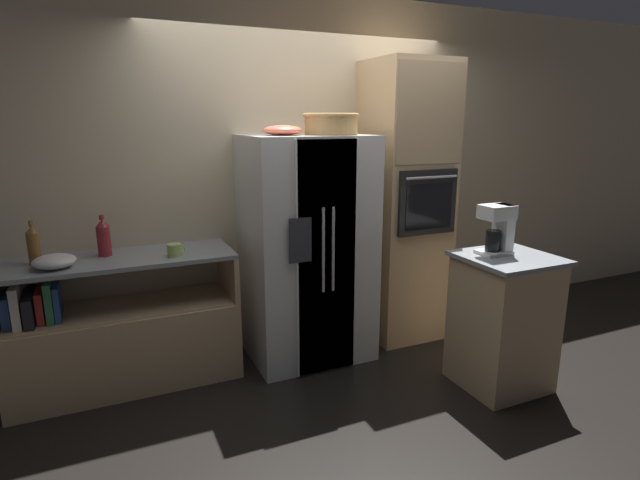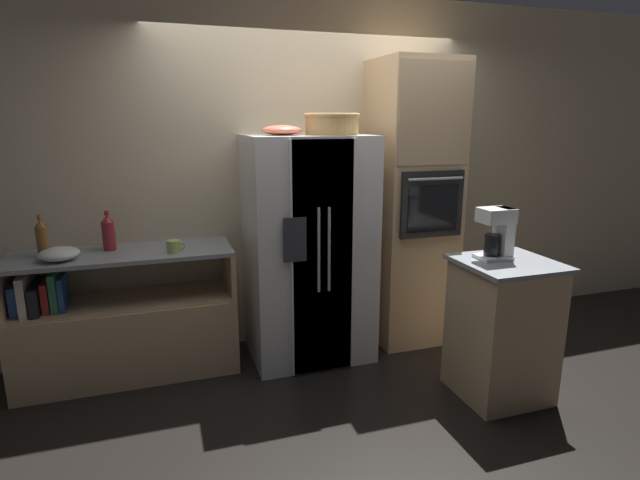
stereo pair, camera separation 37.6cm
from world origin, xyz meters
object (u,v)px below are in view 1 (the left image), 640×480
object	(u,v)px
mixing_bowl	(54,261)
bottle_tall	(34,245)
bottle_short	(104,237)
refrigerator	(307,249)
wicker_basket	(331,123)
fruit_bowl	(282,130)
mug	(175,250)
wall_oven	(405,203)
coffee_maker	(499,227)

from	to	relation	value
mixing_bowl	bottle_tall	bearing A→B (deg)	130.28
bottle_short	mixing_bowl	size ratio (longest dim) A/B	1.11
refrigerator	mixing_bowl	world-z (taller)	refrigerator
wicker_basket	fruit_bowl	xyz separation A→B (m)	(-0.37, 0.02, -0.05)
bottle_tall	mug	size ratio (longest dim) A/B	2.28
wall_oven	mixing_bowl	size ratio (longest dim) A/B	8.99
bottle_short	coffee_maker	distance (m)	2.68
fruit_bowl	mug	distance (m)	1.12
refrigerator	bottle_tall	world-z (taller)	refrigerator
mixing_bowl	coffee_maker	size ratio (longest dim) A/B	0.76
bottle_tall	refrigerator	bearing A→B (deg)	-4.15
fruit_bowl	mixing_bowl	world-z (taller)	fruit_bowl
wall_oven	wicker_basket	distance (m)	1.00
wicker_basket	wall_oven	bearing A→B (deg)	9.61
mug	mixing_bowl	distance (m)	0.73
wall_oven	mixing_bowl	distance (m)	2.64
bottle_tall	wall_oven	bearing A→B (deg)	-1.61
wall_oven	coffee_maker	bearing A→B (deg)	-83.81
bottle_tall	mixing_bowl	world-z (taller)	bottle_tall
refrigerator	bottle_tall	distance (m)	1.85
wall_oven	bottle_tall	size ratio (longest dim) A/B	8.00
fruit_bowl	coffee_maker	distance (m)	1.63
wicker_basket	coffee_maker	world-z (taller)	wicker_basket
fruit_bowl	mixing_bowl	xyz separation A→B (m)	(-1.52, 0.04, -0.79)
bottle_short	wicker_basket	bearing A→B (deg)	-8.76
wall_oven	bottle_short	distance (m)	2.34
bottle_tall	mug	world-z (taller)	bottle_tall
refrigerator	mixing_bowl	xyz separation A→B (m)	(-1.72, -0.00, 0.11)
mixing_bowl	fruit_bowl	bearing A→B (deg)	-1.63
mug	bottle_tall	bearing A→B (deg)	169.04
bottle_short	fruit_bowl	bearing A→B (deg)	-10.33
fruit_bowl	mug	bearing A→B (deg)	178.78
refrigerator	coffee_maker	bearing A→B (deg)	-42.19
refrigerator	coffee_maker	world-z (taller)	refrigerator
wall_oven	coffee_maker	size ratio (longest dim) A/B	6.81
mug	bottle_short	bearing A→B (deg)	154.67
fruit_bowl	bottle_tall	world-z (taller)	fruit_bowl
wicker_basket	fruit_bowl	size ratio (longest dim) A/B	1.46
wicker_basket	bottle_short	size ratio (longest dim) A/B	1.44
refrigerator	wall_oven	size ratio (longest dim) A/B	0.75
bottle_tall	bottle_short	size ratio (longest dim) A/B	1.01
wicker_basket	mixing_bowl	xyz separation A→B (m)	(-1.89, 0.07, -0.84)
refrigerator	fruit_bowl	size ratio (longest dim) A/B	6.18
wicker_basket	fruit_bowl	bearing A→B (deg)	176.53
wicker_basket	mug	distance (m)	1.43
bottle_short	refrigerator	bearing A→B (deg)	-7.00
wall_oven	refrigerator	bearing A→B (deg)	-176.44
coffee_maker	refrigerator	bearing A→B (deg)	137.81
wall_oven	bottle_short	size ratio (longest dim) A/B	8.10
wall_oven	wicker_basket	world-z (taller)	wall_oven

